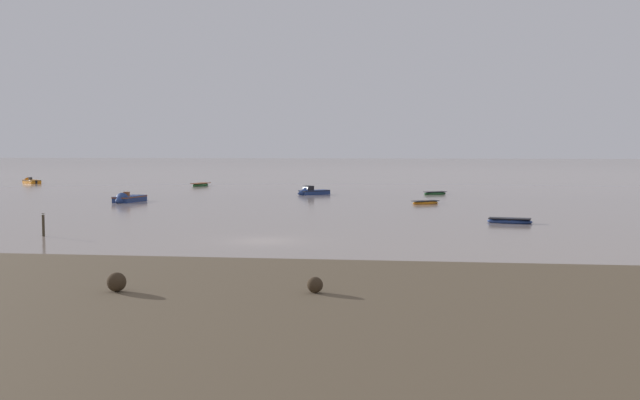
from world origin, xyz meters
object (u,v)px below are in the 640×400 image
rowboat_moored_2 (425,203)px  motorboat_moored_3 (30,182)px  motorboat_moored_1 (126,200)px  rowboat_moored_3 (200,185)px  mooring_post_near (43,225)px  motorboat_moored_2 (310,193)px  rowboat_moored_1 (510,221)px  rowboat_moored_0 (435,193)px

rowboat_moored_2 → motorboat_moored_3: 76.68m
motorboat_moored_1 → rowboat_moored_3: 35.44m
rowboat_moored_3 → mooring_post_near: (8.84, -66.41, 0.56)m
motorboat_moored_2 → motorboat_moored_3: motorboat_moored_2 is taller
rowboat_moored_2 → motorboat_moored_2: size_ratio=0.73×
rowboat_moored_2 → motorboat_moored_3: (-66.13, 38.81, 0.09)m
rowboat_moored_2 → motorboat_moored_1: size_ratio=0.60×
motorboat_moored_1 → rowboat_moored_3: (-2.08, 35.38, -0.06)m
rowboat_moored_3 → motorboat_moored_2: bearing=59.3°
rowboat_moored_1 → motorboat_moored_2: 39.71m
motorboat_moored_1 → motorboat_moored_3: size_ratio=1.15×
rowboat_moored_2 → motorboat_moored_1: motorboat_moored_1 is taller
motorboat_moored_1 → mooring_post_near: mooring_post_near is taller
rowboat_moored_2 → rowboat_moored_3: 48.42m
rowboat_moored_1 → motorboat_moored_1: bearing=166.8°
mooring_post_near → motorboat_moored_3: bearing=119.4°
motorboat_moored_2 → rowboat_moored_3: bearing=-85.7°
rowboat_moored_2 → rowboat_moored_3: (-34.75, 33.72, 0.05)m
rowboat_moored_0 → rowboat_moored_3: bearing=122.5°
rowboat_moored_3 → rowboat_moored_0: bearing=78.1°
motorboat_moored_1 → mooring_post_near: 31.76m
rowboat_moored_1 → mooring_post_near: bearing=-146.4°
rowboat_moored_1 → motorboat_moored_3: size_ratio=0.78×
motorboat_moored_3 → mooring_post_near: bearing=160.5°
motorboat_moored_1 → rowboat_moored_1: bearing=73.3°
rowboat_moored_1 → rowboat_moored_3: rowboat_moored_3 is taller
motorboat_moored_1 → rowboat_moored_2: bearing=100.9°
motorboat_moored_1 → mooring_post_near: size_ratio=3.17×
rowboat_moored_1 → rowboat_moored_0: bearing=109.2°
rowboat_moored_0 → rowboat_moored_1: rowboat_moored_1 is taller
motorboat_moored_2 → motorboat_moored_3: (-51.65, 24.64, -0.03)m
rowboat_moored_1 → motorboat_moored_2: size_ratio=0.83×
rowboat_moored_0 → motorboat_moored_3: motorboat_moored_3 is taller
motorboat_moored_2 → rowboat_moored_3: 28.17m
rowboat_moored_1 → rowboat_moored_2: (-6.35, 19.65, -0.01)m
rowboat_moored_2 → motorboat_moored_2: bearing=101.9°
rowboat_moored_0 → motorboat_moored_2: bearing=156.8°
rowboat_moored_2 → rowboat_moored_1: bearing=-105.8°
motorboat_moored_1 → motorboat_moored_2: 24.12m
rowboat_moored_1 → motorboat_moored_3: 93.11m
rowboat_moored_3 → rowboat_moored_2: bearing=59.1°
motorboat_moored_2 → mooring_post_near: mooring_post_near is taller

